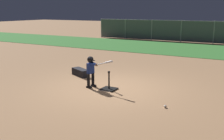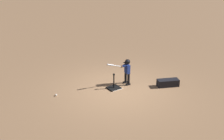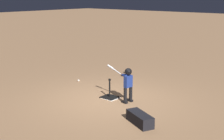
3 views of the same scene
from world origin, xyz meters
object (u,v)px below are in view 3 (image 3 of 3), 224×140
(batting_tee, at_px, (110,96))
(batter_child, at_px, (127,81))
(equipment_bag, at_px, (140,119))
(baseball, at_px, (79,80))

(batting_tee, relative_size, batter_child, 0.59)
(batter_child, relative_size, equipment_bag, 1.24)
(batting_tee, xyz_separation_m, baseball, (2.08, -0.69, -0.04))
(batter_child, relative_size, baseball, 14.04)
(batting_tee, height_order, baseball, batting_tee)
(batting_tee, relative_size, equipment_bag, 0.73)
(batting_tee, relative_size, baseball, 8.23)
(baseball, distance_m, equipment_bag, 4.30)
(batter_child, distance_m, equipment_bag, 1.71)
(batting_tee, bearing_deg, batter_child, -175.78)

